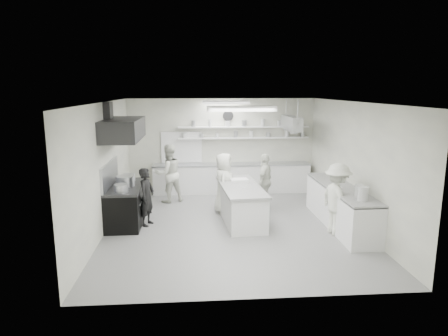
{
  "coord_description": "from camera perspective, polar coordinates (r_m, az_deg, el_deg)",
  "views": [
    {
      "loc": [
        -0.91,
        -9.28,
        3.31
      ],
      "look_at": [
        -0.15,
        0.6,
        1.32
      ],
      "focal_mm": 31.9,
      "sensor_mm": 36.0,
      "label": 1
    }
  ],
  "objects": [
    {
      "name": "bowl_island_a",
      "position": [
        10.58,
        2.16,
        -1.87
      ],
      "size": [
        0.31,
        0.31,
        0.07
      ],
      "primitive_type": "imported",
      "rotation": [
        0.0,
        0.0,
        0.17
      ],
      "color": "#B0B2BA",
      "rests_on": "prep_island"
    },
    {
      "name": "bowl_island_b",
      "position": [
        9.76,
        3.08,
        -3.04
      ],
      "size": [
        0.24,
        0.24,
        0.06
      ],
      "primitive_type": "imported",
      "rotation": [
        0.0,
        0.0,
        0.42
      ],
      "color": "white",
      "rests_on": "prep_island"
    },
    {
      "name": "back_counter",
      "position": [
        12.86,
        1.1,
        -1.48
      ],
      "size": [
        5.0,
        0.6,
        0.92
      ],
      "primitive_type": "cube",
      "color": "white",
      "rests_on": "floor"
    },
    {
      "name": "bowl_right",
      "position": [
        9.9,
        15.92,
        -2.8
      ],
      "size": [
        0.26,
        0.26,
        0.06
      ],
      "primitive_type": "imported",
      "rotation": [
        0.0,
        0.0,
        -0.13
      ],
      "color": "white",
      "rests_on": "right_counter"
    },
    {
      "name": "cook_right",
      "position": [
        9.45,
        15.92,
        -4.33
      ],
      "size": [
        0.83,
        1.18,
        1.66
      ],
      "primitive_type": "imported",
      "rotation": [
        0.0,
        0.0,
        1.79
      ],
      "color": "white",
      "rests_on": "floor"
    },
    {
      "name": "floor",
      "position": [
        9.9,
        1.13,
        -8.27
      ],
      "size": [
        6.0,
        7.0,
        0.02
      ],
      "primitive_type": "cube",
      "color": "#9C9C9C",
      "rests_on": "ground"
    },
    {
      "name": "wall_back",
      "position": [
        12.94,
        -0.33,
        3.29
      ],
      "size": [
        6.0,
        0.04,
        3.0
      ],
      "primitive_type": "cube",
      "color": "silver",
      "rests_on": "floor"
    },
    {
      "name": "wall_clock",
      "position": [
        12.82,
        0.58,
        7.49
      ],
      "size": [
        0.32,
        0.05,
        0.32
      ],
      "primitive_type": "cylinder",
      "rotation": [
        1.57,
        0.0,
        0.0
      ],
      "color": "silver",
      "rests_on": "wall_back"
    },
    {
      "name": "ceiling",
      "position": [
        9.33,
        1.2,
        9.48
      ],
      "size": [
        6.0,
        7.0,
        0.02
      ],
      "primitive_type": "cube",
      "color": "white",
      "rests_on": "wall_back"
    },
    {
      "name": "wall_front",
      "position": [
        6.12,
        4.34,
        -5.91
      ],
      "size": [
        6.0,
        0.04,
        3.0
      ],
      "primitive_type": "cube",
      "color": "silver",
      "rests_on": "floor"
    },
    {
      "name": "right_counter",
      "position": [
        10.16,
        16.38,
        -5.38
      ],
      "size": [
        0.74,
        3.3,
        0.94
      ],
      "primitive_type": "cube",
      "color": "white",
      "rests_on": "floor"
    },
    {
      "name": "pass_through_window",
      "position": [
        12.9,
        -6.1,
        2.98
      ],
      "size": [
        1.3,
        0.04,
        1.0
      ],
      "primitive_type": "cube",
      "color": "black",
      "rests_on": "wall_back"
    },
    {
      "name": "stove_pot",
      "position": [
        10.06,
        -13.98,
        -1.94
      ],
      "size": [
        0.45,
        0.45,
        0.3
      ],
      "primitive_type": "cylinder",
      "color": "#B0B2BA",
      "rests_on": "stove"
    },
    {
      "name": "cook_island_left",
      "position": [
        10.71,
        -0.01,
        -2.16
      ],
      "size": [
        0.65,
        0.87,
        1.62
      ],
      "primitive_type": "imported",
      "rotation": [
        0.0,
        0.0,
        1.4
      ],
      "color": "white",
      "rests_on": "floor"
    },
    {
      "name": "exhaust_hood",
      "position": [
        9.87,
        -14.31,
        5.4
      ],
      "size": [
        0.85,
        2.0,
        0.5
      ],
      "primitive_type": "cube",
      "color": "#2A2A2C",
      "rests_on": "wall_left"
    },
    {
      "name": "light_fixture_rear",
      "position": [
        11.12,
        0.29,
        9.42
      ],
      "size": [
        1.3,
        0.25,
        0.1
      ],
      "primitive_type": "cube",
      "color": "white",
      "rests_on": "ceiling"
    },
    {
      "name": "cook_stove",
      "position": [
        9.9,
        -11.01,
        -4.08
      ],
      "size": [
        0.49,
        0.6,
        1.43
      ],
      "primitive_type": "imported",
      "rotation": [
        0.0,
        0.0,
        1.25
      ],
      "color": "black",
      "rests_on": "floor"
    },
    {
      "name": "cook_back",
      "position": [
        11.79,
        -7.94,
        -0.77
      ],
      "size": [
        1.04,
        0.96,
        1.72
      ],
      "primitive_type": "imported",
      "rotation": [
        0.0,
        0.0,
        -2.68
      ],
      "color": "white",
      "rests_on": "floor"
    },
    {
      "name": "shelf_lower",
      "position": [
        12.85,
        2.83,
        4.34
      ],
      "size": [
        4.2,
        0.26,
        0.04
      ],
      "primitive_type": "cube",
      "color": "white",
      "rests_on": "wall_back"
    },
    {
      "name": "wall_right",
      "position": [
        10.23,
        18.14,
        0.57
      ],
      "size": [
        0.04,
        7.0,
        3.0
      ],
      "primitive_type": "cube",
      "color": "silver",
      "rests_on": "floor"
    },
    {
      "name": "pot_rack",
      "position": [
        12.08,
        9.61,
        6.38
      ],
      "size": [
        0.3,
        1.6,
        0.4
      ],
      "primitive_type": "cube",
      "color": "#B0B2BA",
      "rests_on": "ceiling"
    },
    {
      "name": "stove",
      "position": [
        10.23,
        -13.79,
        -5.24
      ],
      "size": [
        0.8,
        1.8,
        0.9
      ],
      "primitive_type": "cube",
      "color": "black",
      "rests_on": "floor"
    },
    {
      "name": "cook_island_right",
      "position": [
        11.16,
        5.88,
        -1.86
      ],
      "size": [
        0.76,
        0.98,
        1.55
      ],
      "primitive_type": "imported",
      "rotation": [
        0.0,
        0.0,
        -2.07
      ],
      "color": "white",
      "rests_on": "floor"
    },
    {
      "name": "shelf_upper",
      "position": [
        12.81,
        2.85,
        5.9
      ],
      "size": [
        4.2,
        0.26,
        0.04
      ],
      "primitive_type": "cube",
      "color": "white",
      "rests_on": "wall_back"
    },
    {
      "name": "wall_left",
      "position": [
        9.68,
        -16.79,
        0.06
      ],
      "size": [
        0.04,
        7.0,
        3.0
      ],
      "primitive_type": "cube",
      "color": "silver",
      "rests_on": "floor"
    },
    {
      "name": "prep_island",
      "position": [
        10.14,
        2.41,
        -5.17
      ],
      "size": [
        1.04,
        2.4,
        0.86
      ],
      "primitive_type": "cube",
      "rotation": [
        0.0,
        0.0,
        0.08
      ],
      "color": "white",
      "rests_on": "floor"
    },
    {
      "name": "light_fixture_front",
      "position": [
        7.54,
        2.54,
        8.5
      ],
      "size": [
        1.3,
        0.25,
        0.1
      ],
      "primitive_type": "cube",
      "color": "white",
      "rests_on": "ceiling"
    }
  ]
}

